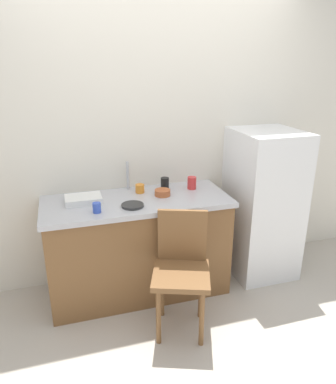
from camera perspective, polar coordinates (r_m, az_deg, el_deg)
ground_plane at (r=2.89m, az=3.37°, el=-21.16°), size 8.00×8.00×0.00m
back_wall at (r=3.18m, az=-2.40°, el=9.69°), size 4.80×0.10×2.66m
cabinet_base at (r=3.12m, az=-4.72°, el=-8.71°), size 1.46×0.60×0.81m
countertop at (r=2.94m, az=-4.96°, el=-1.45°), size 1.50×0.64×0.04m
faucet at (r=3.12m, az=-6.34°, el=2.59°), size 0.02×0.02×0.25m
refrigerator at (r=3.41m, az=14.63°, el=-1.81°), size 0.55×0.60×1.34m
chair at (r=2.67m, az=2.13°, el=-11.65°), size 0.51×0.51×0.89m
dish_tray at (r=2.92m, az=-13.16°, el=-1.12°), size 0.28×0.20×0.05m
terracotta_bowl at (r=2.98m, az=-0.87°, el=-0.09°), size 0.13×0.13×0.05m
hotplate at (r=2.78m, az=-5.59°, el=-2.10°), size 0.17×0.17×0.02m
cup_red at (r=3.14m, az=3.76°, el=1.43°), size 0.08×0.08×0.11m
cup_orange at (r=3.05m, az=-4.44°, el=0.55°), size 0.08×0.08×0.07m
cup_black at (r=3.12m, az=-0.50°, el=1.33°), size 0.07×0.07×0.10m
cup_blue at (r=2.70m, az=-11.13°, el=-2.43°), size 0.06×0.06×0.07m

